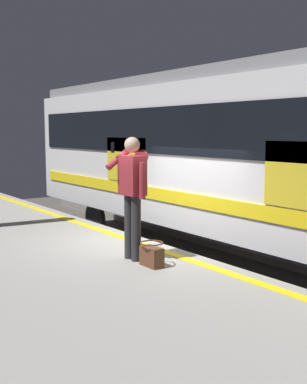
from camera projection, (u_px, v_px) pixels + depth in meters
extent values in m
plane|color=#4C4742|center=(155.00, 295.00, 8.17)|extent=(25.17, 25.17, 0.00)
cube|color=gray|center=(55.00, 289.00, 7.05)|extent=(15.77, 3.65, 0.95)
cube|color=yellow|center=(141.00, 244.00, 7.88)|extent=(15.45, 0.16, 0.01)
cube|color=slate|center=(226.00, 274.00, 9.14)|extent=(20.50, 0.08, 0.16)
cube|color=slate|center=(275.00, 262.00, 9.97)|extent=(20.50, 0.08, 0.16)
cube|color=silver|center=(257.00, 156.00, 9.22)|extent=(13.12, 3.04, 2.74)
cube|color=gray|center=(259.00, 77.00, 9.03)|extent=(12.86, 2.79, 0.24)
cube|color=black|center=(197.00, 131.00, 8.27)|extent=(12.46, 0.03, 0.90)
cube|color=yellow|center=(197.00, 201.00, 8.42)|extent=(12.46, 0.03, 0.24)
cube|color=gold|center=(126.00, 160.00, 10.18)|extent=(1.51, 0.02, 0.94)
cylinder|color=black|center=(95.00, 219.00, 12.16)|extent=(0.84, 0.12, 0.84)
cylinder|color=black|center=(170.00, 209.00, 13.57)|extent=(0.84, 0.12, 0.84)
cylinder|color=#262628|center=(136.00, 228.00, 6.79)|extent=(0.14, 0.14, 0.94)
cylinder|color=#262628|center=(129.00, 226.00, 6.93)|extent=(0.14, 0.14, 0.94)
cube|color=maroon|center=(132.00, 175.00, 6.77)|extent=(0.40, 0.24, 0.56)
sphere|color=maroon|center=(142.00, 157.00, 6.83)|extent=(0.20, 0.20, 0.20)
sphere|color=beige|center=(132.00, 145.00, 6.71)|extent=(0.22, 0.22, 0.22)
cylinder|color=maroon|center=(142.00, 181.00, 6.57)|extent=(0.09, 0.09, 0.50)
cylinder|color=maroon|center=(119.00, 158.00, 6.88)|extent=(0.09, 0.42, 0.33)
cube|color=black|center=(113.00, 147.00, 6.80)|extent=(0.07, 0.02, 0.15)
cube|color=#59331E|center=(152.00, 257.00, 6.55)|extent=(0.35, 0.18, 0.27)
torus|color=#59331E|center=(152.00, 243.00, 6.53)|extent=(0.32, 0.32, 0.02)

